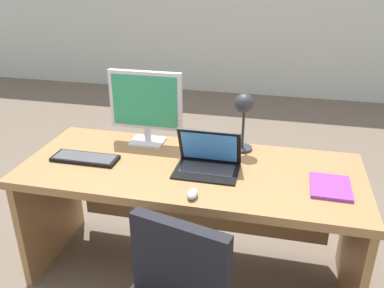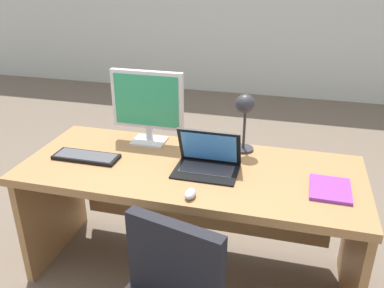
{
  "view_description": "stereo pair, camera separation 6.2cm",
  "coord_description": "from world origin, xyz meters",
  "px_view_note": "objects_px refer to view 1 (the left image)",
  "views": [
    {
      "loc": [
        0.45,
        -1.9,
        1.76
      ],
      "look_at": [
        0.0,
        0.04,
        0.85
      ],
      "focal_mm": 37.93,
      "sensor_mm": 36.0,
      "label": 1
    },
    {
      "loc": [
        0.51,
        -1.88,
        1.76
      ],
      "look_at": [
        0.0,
        0.04,
        0.85
      ],
      "focal_mm": 37.93,
      "sensor_mm": 36.0,
      "label": 2
    }
  ],
  "objects_px": {
    "keyboard": "(85,158)",
    "book": "(330,187)",
    "monitor": "(146,103)",
    "desk": "(192,193)",
    "laptop": "(208,157)",
    "desk_lamp": "(244,111)",
    "mouse": "(193,194)"
  },
  "relations": [
    {
      "from": "book",
      "to": "desk",
      "type": "bearing_deg",
      "value": 171.5
    },
    {
      "from": "monitor",
      "to": "laptop",
      "type": "bearing_deg",
      "value": -30.14
    },
    {
      "from": "monitor",
      "to": "desk",
      "type": "bearing_deg",
      "value": -32.46
    },
    {
      "from": "mouse",
      "to": "desk_lamp",
      "type": "distance_m",
      "value": 0.63
    },
    {
      "from": "desk",
      "to": "monitor",
      "type": "xyz_separation_m",
      "value": [
        -0.33,
        0.21,
        0.44
      ]
    },
    {
      "from": "laptop",
      "to": "mouse",
      "type": "relative_size",
      "value": 3.79
    },
    {
      "from": "laptop",
      "to": "desk_lamp",
      "type": "distance_m",
      "value": 0.35
    },
    {
      "from": "desk_lamp",
      "to": "book",
      "type": "bearing_deg",
      "value": -34.32
    },
    {
      "from": "desk",
      "to": "mouse",
      "type": "height_order",
      "value": "mouse"
    },
    {
      "from": "desk",
      "to": "laptop",
      "type": "relative_size",
      "value": 5.48
    },
    {
      "from": "laptop",
      "to": "book",
      "type": "bearing_deg",
      "value": -6.45
    },
    {
      "from": "laptop",
      "to": "desk_lamp",
      "type": "xyz_separation_m",
      "value": [
        0.15,
        0.25,
        0.18
      ]
    },
    {
      "from": "monitor",
      "to": "book",
      "type": "distance_m",
      "value": 1.13
    },
    {
      "from": "desk",
      "to": "laptop",
      "type": "height_order",
      "value": "laptop"
    },
    {
      "from": "monitor",
      "to": "desk_lamp",
      "type": "height_order",
      "value": "monitor"
    },
    {
      "from": "desk",
      "to": "keyboard",
      "type": "relative_size",
      "value": 4.96
    },
    {
      "from": "monitor",
      "to": "laptop",
      "type": "height_order",
      "value": "monitor"
    },
    {
      "from": "desk",
      "to": "book",
      "type": "height_order",
      "value": "book"
    },
    {
      "from": "book",
      "to": "laptop",
      "type": "bearing_deg",
      "value": 173.55
    },
    {
      "from": "book",
      "to": "mouse",
      "type": "bearing_deg",
      "value": -159.85
    },
    {
      "from": "keyboard",
      "to": "book",
      "type": "bearing_deg",
      "value": -0.49
    },
    {
      "from": "desk_lamp",
      "to": "mouse",
      "type": "bearing_deg",
      "value": -106.44
    },
    {
      "from": "desk",
      "to": "mouse",
      "type": "bearing_deg",
      "value": -76.79
    },
    {
      "from": "monitor",
      "to": "mouse",
      "type": "bearing_deg",
      "value": -53.38
    },
    {
      "from": "keyboard",
      "to": "mouse",
      "type": "distance_m",
      "value": 0.72
    },
    {
      "from": "keyboard",
      "to": "monitor",
      "type": "bearing_deg",
      "value": 49.45
    },
    {
      "from": "laptop",
      "to": "mouse",
      "type": "xyz_separation_m",
      "value": [
        -0.01,
        -0.31,
        -0.05
      ]
    },
    {
      "from": "laptop",
      "to": "desk_lamp",
      "type": "bearing_deg",
      "value": 59.36
    },
    {
      "from": "desk",
      "to": "laptop",
      "type": "bearing_deg",
      "value": -21.24
    },
    {
      "from": "laptop",
      "to": "book",
      "type": "height_order",
      "value": "laptop"
    },
    {
      "from": "mouse",
      "to": "desk_lamp",
      "type": "height_order",
      "value": "desk_lamp"
    },
    {
      "from": "monitor",
      "to": "desk_lamp",
      "type": "relative_size",
      "value": 1.27
    }
  ]
}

